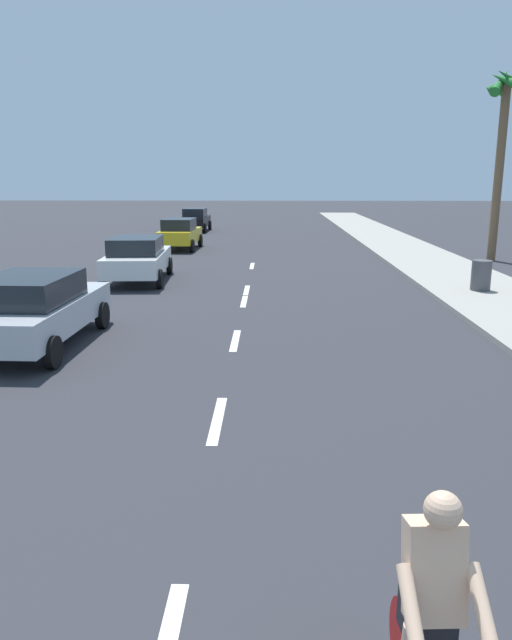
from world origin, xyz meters
TOP-DOWN VIEW (x-y plane):
  - ground_plane at (0.00, 20.00)m, footprint 160.00×160.00m
  - sidewalk_strip at (7.51, 22.00)m, footprint 3.60×80.00m
  - lane_stripe_2 at (0.00, 8.40)m, footprint 0.16×1.80m
  - lane_stripe_3 at (0.00, 12.88)m, footprint 0.16×1.80m
  - lane_stripe_4 at (0.00, 17.27)m, footprint 0.16×1.80m
  - lane_stripe_5 at (0.00, 18.98)m, footprint 0.16×1.80m
  - lane_stripe_6 at (0.00, 24.54)m, footprint 0.16×1.80m
  - parked_car_silver at (-4.28, 12.32)m, footprint 2.20×4.64m
  - parked_car_white at (-3.90, 20.66)m, footprint 2.26×4.54m
  - parked_car_yellow at (-3.89, 30.40)m, footprint 1.96×4.02m
  - parked_car_black at (-4.43, 41.09)m, footprint 1.88×3.89m
  - palm_tree_far at (10.54, 26.49)m, footprint 1.89×1.83m
  - trash_bin_far at (7.33, 18.49)m, footprint 0.60×0.60m

SIDE VIEW (x-z plane):
  - ground_plane at x=0.00m, z-range 0.00..0.00m
  - lane_stripe_2 at x=0.00m, z-range 0.00..0.01m
  - lane_stripe_3 at x=0.00m, z-range 0.00..0.01m
  - lane_stripe_4 at x=0.00m, z-range 0.00..0.01m
  - lane_stripe_5 at x=0.00m, z-range 0.00..0.01m
  - lane_stripe_6 at x=0.00m, z-range 0.00..0.01m
  - sidewalk_strip at x=7.51m, z-range 0.00..0.14m
  - trash_bin_far at x=7.33m, z-range 0.14..1.08m
  - parked_car_black at x=-4.43m, z-range 0.05..1.62m
  - parked_car_yellow at x=-3.89m, z-range 0.05..1.62m
  - parked_car_white at x=-3.90m, z-range 0.06..1.63m
  - parked_car_silver at x=-4.28m, z-range 0.06..1.63m
  - palm_tree_far at x=10.54m, z-range 1.92..10.19m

